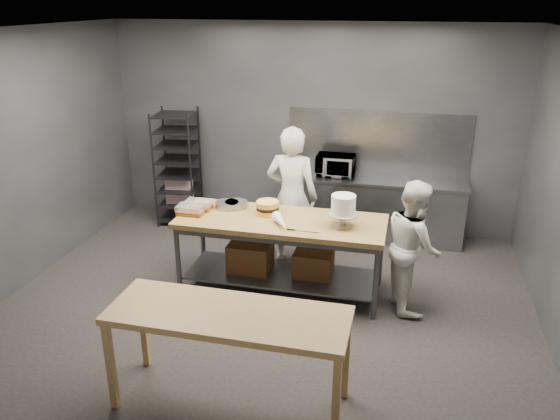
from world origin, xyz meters
The scene contains 16 objects.
ground centered at (0.00, 0.00, 0.00)m, with size 6.00×6.00×0.00m, color black.
back_wall centered at (0.00, 2.50, 1.50)m, with size 6.00×0.04×3.00m, color #4C4F54.
work_table centered at (0.06, 0.35, 0.57)m, with size 2.40×0.90×0.92m.
near_counter centered at (0.13, -1.68, 0.81)m, with size 2.00×0.70×0.90m.
back_counter centered at (1.00, 2.18, 0.45)m, with size 2.60×0.60×0.90m.
splashback_panel centered at (1.00, 2.48, 1.35)m, with size 2.60×0.02×0.90m, color slate.
speed_rack centered at (-1.97, 2.10, 0.86)m, with size 0.69×0.73×1.75m.
chef_behind centered at (0.05, 1.09, 0.92)m, with size 0.67×0.44×1.84m, color silver.
chef_right centered at (1.58, 0.33, 0.75)m, with size 0.73×0.57×1.50m, color silver.
microwave centered at (0.44, 2.18, 1.05)m, with size 0.54×0.37×0.30m, color black.
frosted_cake_stand centered at (0.80, 0.27, 1.16)m, with size 0.34×0.34×0.37m.
layer_cake centered at (-0.10, 0.44, 1.00)m, with size 0.27×0.27×0.16m.
cake_pans centered at (-0.58, 0.55, 0.96)m, with size 0.38×0.32×0.07m.
piping_bag centered at (0.14, 0.10, 0.98)m, with size 0.12×0.12×0.38m, color white.
offset_spatula centered at (0.36, 0.04, 0.93)m, with size 0.36×0.02×0.02m.
pastry_clamshells centered at (-0.96, 0.31, 0.98)m, with size 0.34×0.39×0.11m.
Camera 1 is at (1.45, -5.31, 3.30)m, focal length 35.00 mm.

